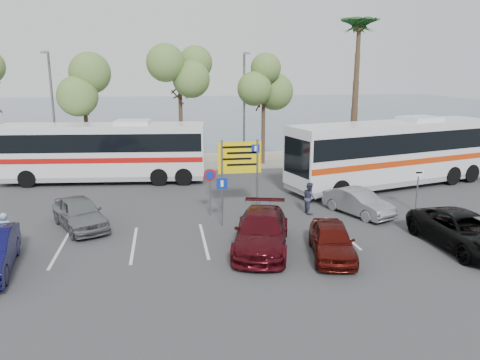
{
  "coord_description": "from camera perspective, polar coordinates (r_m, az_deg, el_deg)",
  "views": [
    {
      "loc": [
        -2.67,
        -19.57,
        7.06
      ],
      "look_at": [
        0.99,
        3.0,
        1.59
      ],
      "focal_mm": 35.0,
      "sensor_mm": 36.0,
      "label": 1
    }
  ],
  "objects": [
    {
      "name": "coach_bus_right",
      "position": [
        29.82,
        18.01,
        2.91
      ],
      "size": [
        13.75,
        6.34,
        4.2
      ],
      "color": "silver",
      "rests_on": "ground"
    },
    {
      "name": "tree_right",
      "position": [
        34.34,
        2.92,
        11.94
      ],
      "size": [
        3.2,
        3.2,
        7.4
      ],
      "color": "#382619",
      "rests_on": "kerb_strip"
    },
    {
      "name": "suv_black",
      "position": [
        20.87,
        25.65,
        -5.62
      ],
      "size": [
        2.67,
        5.28,
        1.43
      ],
      "primitive_type": "imported",
      "rotation": [
        0.0,
        0.0,
        0.06
      ],
      "color": "black",
      "rests_on": "ground"
    },
    {
      "name": "kerb_strip",
      "position": [
        34.39,
        -4.56,
        1.68
      ],
      "size": [
        44.0,
        2.4,
        0.15
      ],
      "primitive_type": "cube",
      "color": "gray",
      "rests_on": "ground"
    },
    {
      "name": "direction_sign",
      "position": [
        23.52,
        -0.03,
        2.09
      ],
      "size": [
        2.2,
        0.12,
        3.6
      ],
      "color": "slate",
      "rests_on": "ground"
    },
    {
      "name": "sign_taxi",
      "position": [
        25.12,
        20.86,
        -0.42
      ],
      "size": [
        0.5,
        0.07,
        2.2
      ],
      "color": "slate",
      "rests_on": "ground"
    },
    {
      "name": "sea",
      "position": [
        79.93,
        -7.33,
        8.27
      ],
      "size": [
        140.0,
        140.0,
        0.0
      ],
      "primitive_type": "plane",
      "color": "#3E5563",
      "rests_on": "ground"
    },
    {
      "name": "car_silver_b",
      "position": [
        23.82,
        14.21,
        -2.64
      ],
      "size": [
        2.75,
        4.04,
        1.26
      ],
      "primitive_type": "imported",
      "rotation": [
        0.0,
        0.0,
        0.41
      ],
      "color": "gray",
      "rests_on": "ground"
    },
    {
      "name": "ground",
      "position": [
        20.97,
        -1.35,
        -6.23
      ],
      "size": [
        120.0,
        120.0,
        0.0
      ],
      "primitive_type": "plane",
      "color": "#363639",
      "rests_on": "ground"
    },
    {
      "name": "seawall",
      "position": [
        36.3,
        -4.83,
        2.67
      ],
      "size": [
        48.0,
        0.8,
        0.6
      ],
      "primitive_type": "cube",
      "color": "#A09380",
      "rests_on": "ground"
    },
    {
      "name": "car_red",
      "position": [
        18.37,
        11.14,
        -7.21
      ],
      "size": [
        2.34,
        4.11,
        1.32
      ],
      "primitive_type": "imported",
      "rotation": [
        0.0,
        0.0,
        -0.21
      ],
      "color": "#4D0F0B",
      "rests_on": "ground"
    },
    {
      "name": "pedestrian_near",
      "position": [
        20.59,
        -26.74,
        -5.73
      ],
      "size": [
        0.67,
        0.54,
        1.61
      ],
      "primitive_type": "imported",
      "rotation": [
        0.0,
        0.0,
        3.44
      ],
      "color": "#8BA5CA",
      "rests_on": "ground"
    },
    {
      "name": "street_lamp_right",
      "position": [
        33.66,
        0.53,
        9.25
      ],
      "size": [
        0.45,
        1.15,
        8.01
      ],
      "color": "slate",
      "rests_on": "kerb_strip"
    },
    {
      "name": "pedestrian_far",
      "position": [
        23.51,
        8.47,
        -2.17
      ],
      "size": [
        0.61,
        0.78,
        1.58
      ],
      "primitive_type": "imported",
      "rotation": [
        0.0,
        0.0,
        1.59
      ],
      "color": "#363952",
      "rests_on": "ground"
    },
    {
      "name": "coach_bus_left",
      "position": [
        30.76,
        -16.24,
        3.1
      ],
      "size": [
        12.8,
        3.95,
        3.93
      ],
      "color": "silver",
      "rests_on": "ground"
    },
    {
      "name": "car_maroon",
      "position": [
        18.76,
        2.65,
        -6.26
      ],
      "size": [
        3.34,
        5.47,
        1.48
      ],
      "primitive_type": "imported",
      "rotation": [
        0.0,
        0.0,
        -0.27
      ],
      "color": "#490C13",
      "rests_on": "ground"
    },
    {
      "name": "sign_parking",
      "position": [
        21.26,
        -2.2,
        -1.81
      ],
      "size": [
        0.5,
        0.07,
        2.25
      ],
      "color": "slate",
      "rests_on": "ground"
    },
    {
      "name": "tree_left",
      "position": [
        34.0,
        -18.57,
        10.99
      ],
      "size": [
        3.2,
        3.2,
        7.2
      ],
      "color": "#382619",
      "rests_on": "kerb_strip"
    },
    {
      "name": "lane_markings",
      "position": [
        19.92,
        -4.23,
        -7.33
      ],
      "size": [
        12.02,
        4.2,
        0.01
      ],
      "primitive_type": null,
      "color": "silver",
      "rests_on": "ground"
    },
    {
      "name": "car_silver_a",
      "position": [
        22.35,
        -18.96,
        -3.8
      ],
      "size": [
        3.31,
        4.51,
        1.43
      ],
      "primitive_type": "imported",
      "rotation": [
        0.0,
        0.0,
        0.44
      ],
      "color": "slate",
      "rests_on": "ground"
    },
    {
      "name": "tree_mid",
      "position": [
        33.59,
        -7.39,
        12.65
      ],
      "size": [
        3.2,
        3.2,
        8.0
      ],
      "color": "#382619",
      "rests_on": "kerb_strip"
    },
    {
      "name": "palm_tree",
      "position": [
        36.55,
        14.31,
        17.46
      ],
      "size": [
        4.8,
        4.8,
        11.2
      ],
      "color": "#382619",
      "rests_on": "kerb_strip"
    },
    {
      "name": "street_lamp_left",
      "position": [
        33.98,
        -21.88,
        8.34
      ],
      "size": [
        0.45,
        1.15,
        8.01
      ],
      "color": "slate",
      "rests_on": "kerb_strip"
    },
    {
      "name": "sign_no_stop",
      "position": [
        22.72,
        -3.7,
        -0.55
      ],
      "size": [
        0.6,
        0.08,
        2.35
      ],
      "color": "slate",
      "rests_on": "ground"
    }
  ]
}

